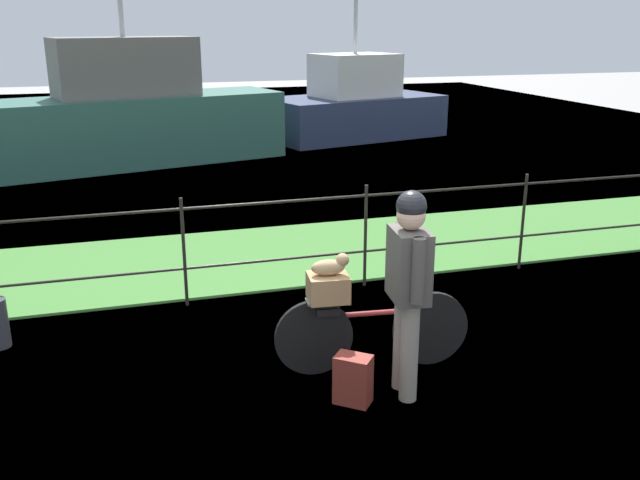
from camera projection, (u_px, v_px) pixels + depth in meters
name	position (u px, v px, depth m)	size (l,w,h in m)	color
ground_plane	(341.00, 391.00, 5.65)	(60.00, 60.00, 0.00)	#9E9993
grass_strip	(255.00, 257.00, 8.83)	(27.00, 2.40, 0.03)	#478438
harbor_water	(185.00, 149.00, 16.26)	(30.00, 30.00, 0.00)	slate
iron_fence	(278.00, 236.00, 7.44)	(18.04, 0.04, 1.17)	#28231E
bicycle_main	(371.00, 331.00, 5.92)	(1.69, 0.26, 0.67)	black
wooden_crate	(328.00, 287.00, 5.73)	(0.33, 0.29, 0.22)	#A87F51
terrier_dog	(331.00, 266.00, 5.68)	(0.32, 0.17, 0.18)	tan
cyclist_person	(408.00, 277.00, 5.33)	(0.30, 0.54, 1.68)	gray
backpack_on_paving	(353.00, 380.00, 5.43)	(0.28, 0.18, 0.40)	maroon
moored_boat_near	(354.00, 107.00, 17.76)	(4.82, 3.17, 3.69)	#2D3856
moored_boat_far	(129.00, 118.00, 14.34)	(6.59, 3.24, 4.17)	#336656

